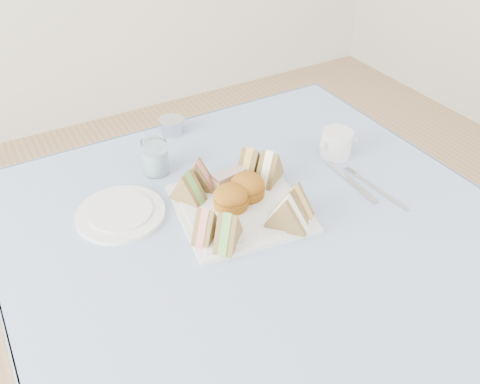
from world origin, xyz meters
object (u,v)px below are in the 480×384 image
serving_plate (240,208)px  water_glass (155,157)px  creamer_jug (336,143)px  table (260,343)px

serving_plate → water_glass: size_ratio=2.99×
water_glass → creamer_jug: bearing=-20.0°
serving_plate → table: bearing=-74.5°
table → creamer_jug: creamer_jug is taller
table → water_glass: 0.53m
table → water_glass: bearing=110.0°
water_glass → creamer_jug: (0.42, -0.15, -0.01)m
serving_plate → creamer_jug: (0.32, 0.07, 0.03)m
creamer_jug → table: bearing=-157.5°
serving_plate → water_glass: 0.25m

